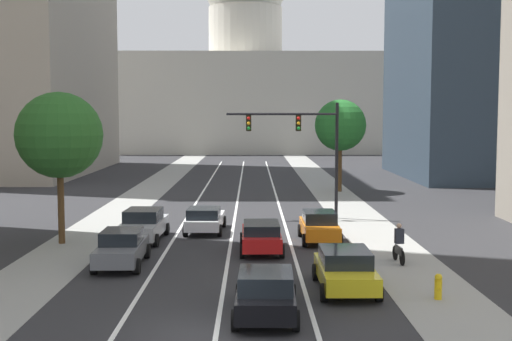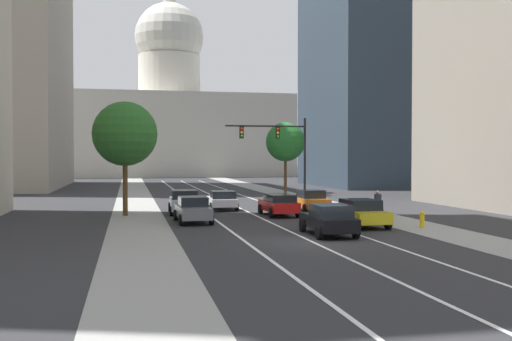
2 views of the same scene
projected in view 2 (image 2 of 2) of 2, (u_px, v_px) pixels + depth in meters
ground_plane at (203, 191)px, 66.34m from camera, size 400.00×400.00×0.00m
sidewalk_left at (134, 195)px, 59.86m from camera, size 3.34×130.00×0.01m
sidewalk_right at (280, 193)px, 63.04m from camera, size 3.34×130.00×0.01m
lane_stripe_left at (190, 202)px, 51.05m from camera, size 0.16×90.00×0.01m
lane_stripe_center at (224, 201)px, 51.67m from camera, size 0.16×90.00×0.01m
lane_stripe_right at (258, 200)px, 52.29m from camera, size 0.16×90.00×0.01m
office_tower_far_right at (385, 3)px, 79.18m from camera, size 18.69×21.21×48.84m
capitol_building at (170, 120)px, 120.33m from camera, size 47.25×22.69×36.00m
car_silver at (184, 202)px, 40.38m from camera, size 2.21×4.73×1.60m
car_black at (329, 219)px, 29.12m from camera, size 2.11×4.36×1.55m
car_red at (279, 204)px, 38.85m from camera, size 2.03×4.34×1.42m
car_gray at (193, 209)px, 34.88m from camera, size 2.02×4.43×1.53m
car_orange at (311, 200)px, 41.93m from camera, size 1.95×4.08×1.54m
car_white at (222, 200)px, 43.26m from camera, size 2.15×4.38×1.41m
car_yellow at (361, 212)px, 32.88m from camera, size 2.10×4.36×1.50m
traffic_signal_mast at (281, 144)px, 48.97m from camera, size 6.80×0.39×7.07m
fire_hydrant at (422, 219)px, 32.30m from camera, size 0.26×0.35×0.91m
cyclist at (378, 204)px, 37.79m from camera, size 0.38×1.70×1.72m
street_tree_far_right at (285, 142)px, 63.67m from camera, size 4.21×4.21×7.58m
street_tree_mid_left at (125, 134)px, 38.72m from camera, size 4.22×4.22×7.48m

